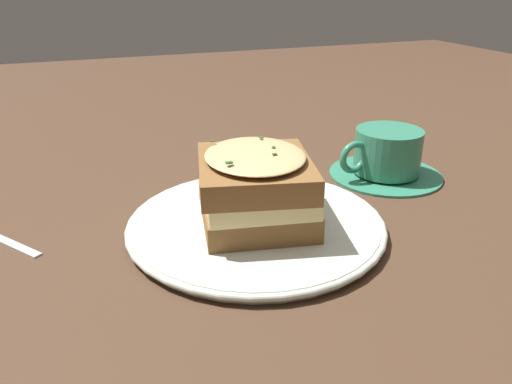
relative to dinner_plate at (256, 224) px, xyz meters
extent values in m
plane|color=#473021|center=(-0.02, 0.01, -0.01)|extent=(2.40, 2.40, 0.00)
cylinder|color=silver|center=(0.00, 0.00, 0.00)|extent=(0.25, 0.25, 0.01)
torus|color=silver|center=(0.00, 0.00, 0.00)|extent=(0.27, 0.27, 0.01)
cube|color=brown|center=(0.00, 0.00, 0.02)|extent=(0.14, 0.13, 0.03)
cube|color=#EFDB93|center=(0.00, 0.00, 0.04)|extent=(0.14, 0.13, 0.02)
cube|color=brown|center=(0.00, 0.00, 0.06)|extent=(0.14, 0.13, 0.03)
ellipsoid|color=#DBBC7F|center=(0.00, 0.00, 0.08)|extent=(0.13, 0.12, 0.01)
cube|color=#2D6028|center=(0.03, -0.02, 0.08)|extent=(0.01, 0.00, 0.00)
cube|color=#2D6028|center=(0.04, 0.03, 0.08)|extent=(0.01, 0.01, 0.00)
cube|color=#2D6028|center=(-0.02, -0.01, 0.08)|extent=(0.00, 0.00, 0.00)
cube|color=#2D6028|center=(-0.03, 0.04, 0.08)|extent=(0.00, 0.01, 0.00)
cube|color=#2D6028|center=(0.00, -0.02, 0.08)|extent=(0.00, 0.00, 0.00)
cylinder|color=#338466|center=(0.08, -0.21, 0.00)|extent=(0.15, 0.15, 0.01)
cylinder|color=#338466|center=(0.08, -0.21, 0.03)|extent=(0.09, 0.09, 0.06)
cylinder|color=#381E0F|center=(0.08, -0.21, 0.05)|extent=(0.07, 0.07, 0.00)
torus|color=#338466|center=(0.07, -0.16, 0.03)|extent=(0.01, 0.04, 0.04)
cube|color=silver|center=(0.07, 0.24, -0.01)|extent=(0.09, 0.07, 0.00)
camera|label=1|loc=(-0.43, 0.16, 0.24)|focal=35.00mm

